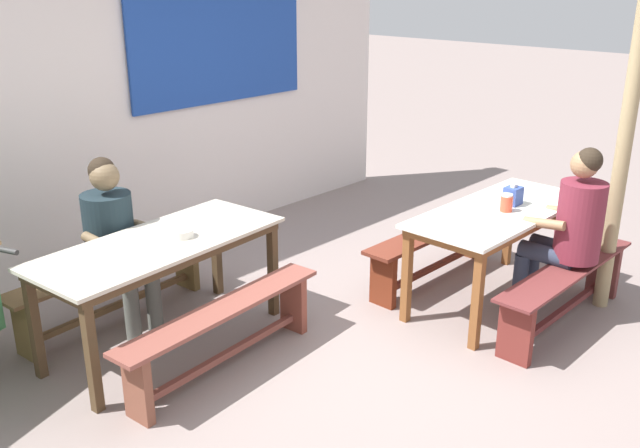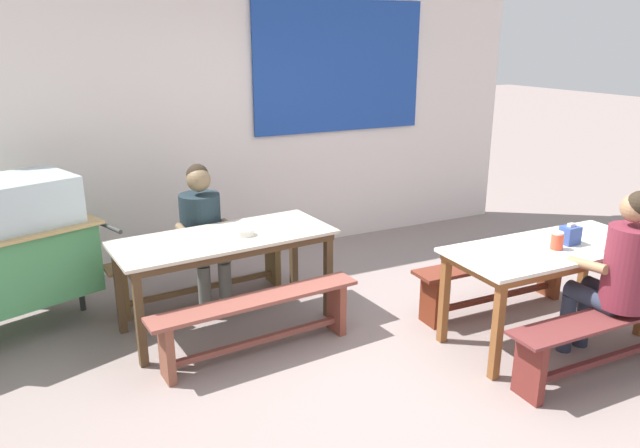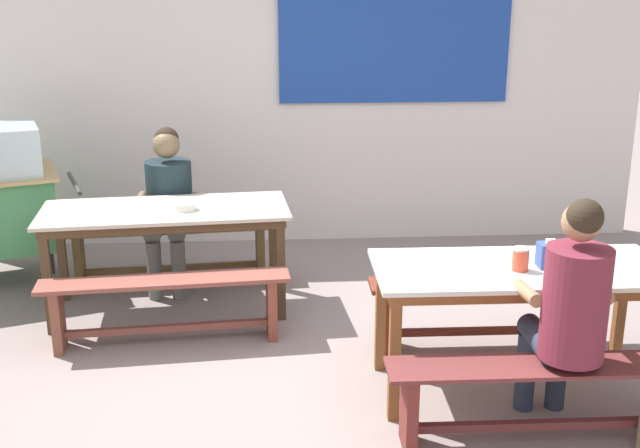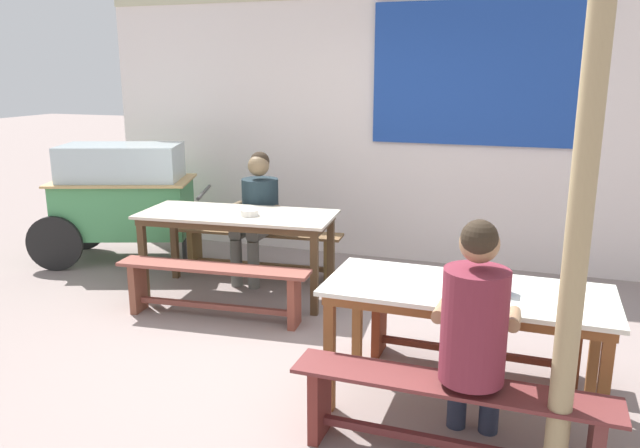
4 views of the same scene
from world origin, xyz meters
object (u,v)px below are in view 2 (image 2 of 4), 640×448
Objects in this scene: bench_far_back at (202,267)px; person_center_facing at (203,226)px; bench_far_front at (258,317)px; soup_bowl at (244,232)px; bench_near_front at (608,336)px; person_near_front at (619,270)px; dining_table_near at (551,256)px; dining_table_far at (225,245)px; bench_near_back at (494,276)px; tissue_box at (570,235)px; condiment_jar at (557,241)px.

bench_far_back is 1.34× the size of person_center_facing.
soup_bowl is at bearing 79.55° from bench_far_front.
bench_near_front is 1.25× the size of person_near_front.
person_center_facing reaches higher than dining_table_near.
dining_table_near is 1.00× the size of bench_near_front.
bench_near_front is at bearing -90.71° from dining_table_near.
dining_table_near is 2.26m from bench_far_front.
dining_table_far reaches higher than bench_near_back.
bench_near_back is 9.59× the size of tissue_box.
dining_table_near is 2.94m from bench_far_back.
bench_near_front is 2.77m from soup_bowl.
person_center_facing is at bearing 94.57° from bench_far_front.
bench_far_back is (-0.05, 0.58, -0.39)m from dining_table_far.
bench_far_front and bench_near_back have the same top height.
soup_bowl is at bearing 147.37° from dining_table_near.
person_near_front is at bearing 33.85° from bench_near_front.
condiment_jar is at bearing -166.33° from tissue_box.
soup_bowl reaches higher than bench_near_front.
person_center_facing is at bearing 94.17° from dining_table_far.
bench_near_front is at bearing -88.28° from condiment_jar.
tissue_box is at bearing -39.34° from bench_far_back.
person_near_front is 1.06× the size of person_center_facing.
dining_table_far is 2.53m from dining_table_near.
bench_far_front and bench_near_front have the same top height.
condiment_jar is (2.07, -0.82, 0.53)m from bench_far_front.
person_near_front is (2.29, -2.42, 0.44)m from bench_far_back.
dining_table_far reaches higher than bench_far_back.
soup_bowl reaches higher than bench_far_front.
person_near_front reaches higher than dining_table_far.
condiment_jar reaches higher than bench_near_back.
bench_near_front is 10.58× the size of soup_bowl.
bench_far_back and bench_near_back have the same top height.
condiment_jar is (-0.02, 0.52, 0.54)m from bench_near_front.
person_near_front is (2.24, -1.85, 0.05)m from dining_table_far.
dining_table_near is at bearing -40.20° from person_center_facing.
bench_near_back is 2.18m from soup_bowl.
tissue_box is (2.34, -1.86, 0.13)m from person_center_facing.
person_near_front is (0.10, 0.07, 0.45)m from bench_near_front.
person_near_front is at bearing -40.55° from soup_bowl.
tissue_box is at bearing 73.63° from bench_near_front.
bench_near_back is 1.16m from bench_near_front.
dining_table_near reaches higher than bench_far_back.
dining_table_far is 0.70m from bench_far_back.
soup_bowl reaches higher than bench_near_back.
bench_near_back and bench_near_front have the same top height.
bench_far_back is 1.16m from bench_far_front.
person_near_front is at bearing -46.63° from bench_far_back.
bench_far_back is 2.57m from bench_near_back.
dining_table_far is at bearing 149.58° from tissue_box.
dining_table_far is 2.54m from condiment_jar.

